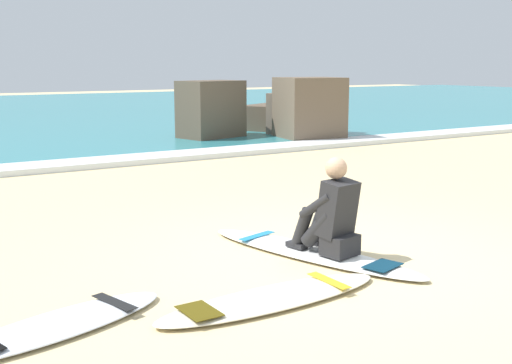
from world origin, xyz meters
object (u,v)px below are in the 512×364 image
object	(u,v)px
surfboard_main	(311,252)
surfboard_spare_far	(56,325)
surfer_seated	(331,216)
surfboard_spare_near	(272,298)

from	to	relation	value
surfboard_main	surfboard_spare_far	xyz separation A→B (m)	(-2.66, -0.49, 0.00)
surfer_seated	surfboard_spare_near	xyz separation A→B (m)	(-1.11, -0.65, -0.40)
surfboard_main	surfboard_spare_far	world-z (taller)	same
surfer_seated	surfboard_spare_far	distance (m)	2.77
surfboard_spare_far	surfboard_spare_near	bearing A→B (deg)	-12.97
surfboard_spare_near	surfboard_spare_far	xyz separation A→B (m)	(-1.62, 0.37, 0.00)
surfboard_spare_near	surfboard_spare_far	size ratio (longest dim) A/B	1.12
surfboard_spare_near	surfboard_spare_far	world-z (taller)	same
surfer_seated	surfboard_spare_near	distance (m)	1.35
surfer_seated	surfboard_spare_far	bearing A→B (deg)	-174.29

